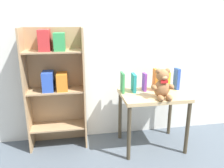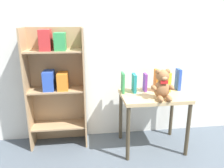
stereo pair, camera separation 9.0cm
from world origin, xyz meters
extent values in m
cube|color=silver|center=(0.00, 1.26, 1.25)|extent=(4.80, 0.06, 2.50)
cube|color=tan|center=(-1.21, 1.07, 0.65)|extent=(0.02, 0.27, 1.30)
cube|color=tan|center=(-0.61, 1.07, 0.65)|extent=(0.02, 0.27, 1.30)
cube|color=tan|center=(-0.91, 1.20, 0.65)|extent=(0.61, 0.02, 1.30)
cube|color=tan|center=(-0.91, 1.07, 0.23)|extent=(0.58, 0.25, 0.02)
cube|color=tan|center=(-0.91, 1.07, 0.65)|extent=(0.58, 0.25, 0.02)
cube|color=tan|center=(-0.91, 1.07, 1.07)|extent=(0.58, 0.25, 0.02)
cube|color=red|center=(-0.98, 1.06, 1.18)|extent=(0.11, 0.19, 0.21)
cube|color=#33934C|center=(-0.84, 1.06, 1.17)|extent=(0.11, 0.19, 0.18)
cube|color=#2D51B7|center=(-0.98, 1.06, 0.76)|extent=(0.11, 0.19, 0.20)
cube|color=orange|center=(-0.84, 1.06, 0.75)|extent=(0.11, 0.19, 0.18)
cube|color=tan|center=(0.11, 0.88, 0.60)|extent=(0.69, 0.49, 0.04)
cylinder|color=#453A29|center=(-0.20, 0.66, 0.29)|extent=(0.04, 0.04, 0.58)
cylinder|color=#453A29|center=(0.42, 0.66, 0.29)|extent=(0.04, 0.04, 0.58)
cylinder|color=#453A29|center=(-0.20, 1.09, 0.29)|extent=(0.04, 0.04, 0.58)
cylinder|color=#453A29|center=(0.42, 1.09, 0.29)|extent=(0.04, 0.04, 0.58)
ellipsoid|color=#99663D|center=(0.15, 0.76, 0.71)|extent=(0.16, 0.12, 0.19)
sphere|color=#99663D|center=(0.15, 0.76, 0.85)|extent=(0.13, 0.13, 0.13)
sphere|color=#99663D|center=(0.10, 0.76, 0.89)|extent=(0.05, 0.05, 0.05)
sphere|color=#99663D|center=(0.20, 0.76, 0.89)|extent=(0.05, 0.05, 0.05)
ellipsoid|color=tan|center=(0.15, 0.70, 0.84)|extent=(0.05, 0.04, 0.04)
ellipsoid|color=#99663D|center=(0.06, 0.74, 0.74)|extent=(0.05, 0.10, 0.05)
ellipsoid|color=#99663D|center=(0.24, 0.74, 0.74)|extent=(0.05, 0.10, 0.05)
ellipsoid|color=#99663D|center=(0.11, 0.67, 0.65)|extent=(0.06, 0.11, 0.06)
ellipsoid|color=#99663D|center=(0.19, 0.67, 0.65)|extent=(0.06, 0.11, 0.06)
cube|color=red|center=(0.15, 0.71, 0.80)|extent=(0.07, 0.02, 0.03)
cube|color=#33934C|center=(-0.20, 0.99, 0.73)|extent=(0.02, 0.14, 0.22)
cube|color=teal|center=(-0.08, 0.99, 0.72)|extent=(0.04, 0.15, 0.20)
cube|color=purple|center=(0.05, 1.00, 0.72)|extent=(0.03, 0.10, 0.20)
cube|color=orange|center=(0.17, 1.00, 0.74)|extent=(0.04, 0.11, 0.24)
cube|color=gold|center=(0.30, 1.00, 0.72)|extent=(0.04, 0.14, 0.21)
cube|color=#2D51B7|center=(0.42, 0.99, 0.74)|extent=(0.03, 0.10, 0.24)
camera|label=1|loc=(-0.70, -1.21, 1.38)|focal=35.00mm
camera|label=2|loc=(-0.61, -1.23, 1.38)|focal=35.00mm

